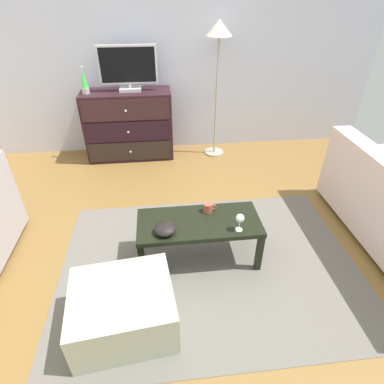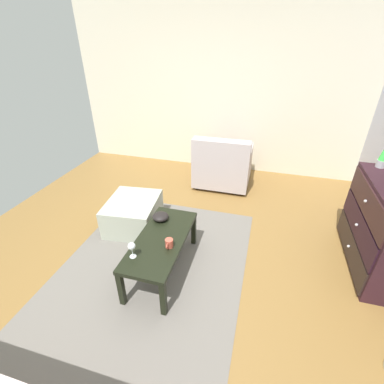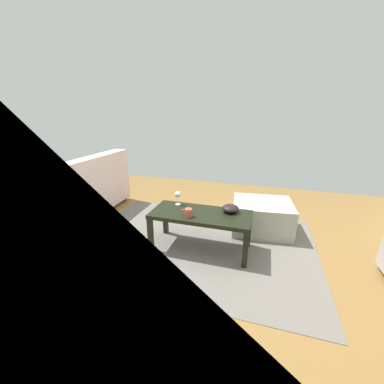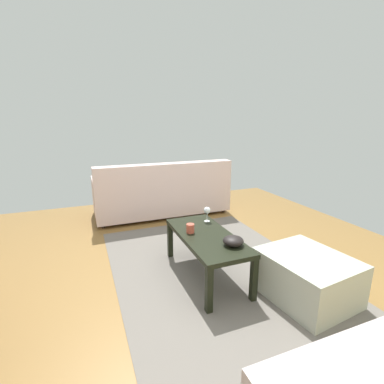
{
  "view_description": "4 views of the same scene",
  "coord_description": "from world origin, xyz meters",
  "px_view_note": "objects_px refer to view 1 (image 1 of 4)",
  "views": [
    {
      "loc": [
        -0.17,
        -2.13,
        2.1
      ],
      "look_at": [
        0.07,
        0.02,
        0.65
      ],
      "focal_mm": 29.28,
      "sensor_mm": 36.0,
      "label": 1
    },
    {
      "loc": [
        2.04,
        0.77,
        2.15
      ],
      "look_at": [
        -0.11,
        0.17,
        0.86
      ],
      "focal_mm": 25.38,
      "sensor_mm": 36.0,
      "label": 2
    },
    {
      "loc": [
        -0.46,
        2.12,
        1.44
      ],
      "look_at": [
        0.17,
        0.07,
        0.7
      ],
      "focal_mm": 22.26,
      "sensor_mm": 36.0,
      "label": 3
    },
    {
      "loc": [
        -2.06,
        0.93,
        1.45
      ],
      "look_at": [
        -0.04,
        0.12,
        0.88
      ],
      "focal_mm": 26.14,
      "sensor_mm": 36.0,
      "label": 4
    }
  ],
  "objects_px": {
    "standing_lamp": "(219,42)",
    "bowl_decorative": "(165,229)",
    "coffee_table": "(199,226)",
    "tv": "(128,67)",
    "ottoman": "(123,309)",
    "mug": "(208,208)",
    "lava_lamp": "(84,82)",
    "wine_glass": "(240,219)",
    "dresser": "(129,125)"
  },
  "relations": [
    {
      "from": "standing_lamp",
      "to": "coffee_table",
      "type": "bearing_deg",
      "value": -103.57
    },
    {
      "from": "coffee_table",
      "to": "standing_lamp",
      "type": "relative_size",
      "value": 0.6
    },
    {
      "from": "bowl_decorative",
      "to": "ottoman",
      "type": "bearing_deg",
      "value": -122.39
    },
    {
      "from": "wine_glass",
      "to": "coffee_table",
      "type": "bearing_deg",
      "value": 154.36
    },
    {
      "from": "tv",
      "to": "standing_lamp",
      "type": "relative_size",
      "value": 0.42
    },
    {
      "from": "tv",
      "to": "lava_lamp",
      "type": "xyz_separation_m",
      "value": [
        -0.55,
        -0.07,
        -0.15
      ]
    },
    {
      "from": "tv",
      "to": "bowl_decorative",
      "type": "xyz_separation_m",
      "value": [
        0.34,
        -2.27,
        -0.76
      ]
    },
    {
      "from": "wine_glass",
      "to": "mug",
      "type": "distance_m",
      "value": 0.35
    },
    {
      "from": "tv",
      "to": "bowl_decorative",
      "type": "distance_m",
      "value": 2.41
    },
    {
      "from": "tv",
      "to": "coffee_table",
      "type": "bearing_deg",
      "value": -73.76
    },
    {
      "from": "dresser",
      "to": "coffee_table",
      "type": "distance_m",
      "value": 2.24
    },
    {
      "from": "dresser",
      "to": "tv",
      "type": "relative_size",
      "value": 1.6
    },
    {
      "from": "lava_lamp",
      "to": "wine_glass",
      "type": "height_order",
      "value": "lava_lamp"
    },
    {
      "from": "wine_glass",
      "to": "ottoman",
      "type": "bearing_deg",
      "value": -152.48
    },
    {
      "from": "tv",
      "to": "ottoman",
      "type": "relative_size",
      "value": 1.05
    },
    {
      "from": "dresser",
      "to": "standing_lamp",
      "type": "distance_m",
      "value": 1.58
    },
    {
      "from": "coffee_table",
      "to": "bowl_decorative",
      "type": "height_order",
      "value": "bowl_decorative"
    },
    {
      "from": "dresser",
      "to": "lava_lamp",
      "type": "height_order",
      "value": "lava_lamp"
    },
    {
      "from": "dresser",
      "to": "mug",
      "type": "xyz_separation_m",
      "value": [
        0.79,
        -2.0,
        0.0
      ]
    },
    {
      "from": "wine_glass",
      "to": "ottoman",
      "type": "height_order",
      "value": "wine_glass"
    },
    {
      "from": "wine_glass",
      "to": "bowl_decorative",
      "type": "distance_m",
      "value": 0.61
    },
    {
      "from": "tv",
      "to": "coffee_table",
      "type": "relative_size",
      "value": 0.7
    },
    {
      "from": "lava_lamp",
      "to": "coffee_table",
      "type": "xyz_separation_m",
      "value": [
        1.18,
        -2.08,
        -0.7
      ]
    },
    {
      "from": "coffee_table",
      "to": "bowl_decorative",
      "type": "distance_m",
      "value": 0.33
    },
    {
      "from": "tv",
      "to": "bowl_decorative",
      "type": "height_order",
      "value": "tv"
    },
    {
      "from": "bowl_decorative",
      "to": "coffee_table",
      "type": "bearing_deg",
      "value": 21.75
    },
    {
      "from": "wine_glass",
      "to": "standing_lamp",
      "type": "relative_size",
      "value": 0.09
    },
    {
      "from": "lava_lamp",
      "to": "wine_glass",
      "type": "distance_m",
      "value": 2.74
    },
    {
      "from": "wine_glass",
      "to": "bowl_decorative",
      "type": "relative_size",
      "value": 0.89
    },
    {
      "from": "standing_lamp",
      "to": "bowl_decorative",
      "type": "bearing_deg",
      "value": -109.85
    },
    {
      "from": "standing_lamp",
      "to": "ottoman",
      "type": "bearing_deg",
      "value": -112.44
    },
    {
      "from": "wine_glass",
      "to": "mug",
      "type": "xyz_separation_m",
      "value": [
        -0.21,
        0.27,
        -0.07
      ]
    },
    {
      "from": "dresser",
      "to": "ottoman",
      "type": "xyz_separation_m",
      "value": [
        0.08,
        -2.76,
        -0.28
      ]
    },
    {
      "from": "mug",
      "to": "standing_lamp",
      "type": "height_order",
      "value": "standing_lamp"
    },
    {
      "from": "tv",
      "to": "standing_lamp",
      "type": "distance_m",
      "value": 1.16
    },
    {
      "from": "ottoman",
      "to": "standing_lamp",
      "type": "bearing_deg",
      "value": 67.56
    },
    {
      "from": "bowl_decorative",
      "to": "mug",
      "type": "bearing_deg",
      "value": 31.5
    },
    {
      "from": "standing_lamp",
      "to": "tv",
      "type": "bearing_deg",
      "value": 176.33
    },
    {
      "from": "lava_lamp",
      "to": "coffee_table",
      "type": "distance_m",
      "value": 2.5
    },
    {
      "from": "lava_lamp",
      "to": "mug",
      "type": "xyz_separation_m",
      "value": [
        1.28,
        -1.96,
        -0.61
      ]
    },
    {
      "from": "tv",
      "to": "ottoman",
      "type": "bearing_deg",
      "value": -89.81
    },
    {
      "from": "tv",
      "to": "ottoman",
      "type": "xyz_separation_m",
      "value": [
        0.01,
        -2.78,
        -1.03
      ]
    },
    {
      "from": "lava_lamp",
      "to": "bowl_decorative",
      "type": "distance_m",
      "value": 2.45
    },
    {
      "from": "dresser",
      "to": "standing_lamp",
      "type": "height_order",
      "value": "standing_lamp"
    },
    {
      "from": "mug",
      "to": "standing_lamp",
      "type": "bearing_deg",
      "value": 78.34
    },
    {
      "from": "lava_lamp",
      "to": "wine_glass",
      "type": "xyz_separation_m",
      "value": [
        1.49,
        -2.23,
        -0.53
      ]
    },
    {
      "from": "wine_glass",
      "to": "mug",
      "type": "relative_size",
      "value": 1.38
    },
    {
      "from": "lava_lamp",
      "to": "coffee_table",
      "type": "height_order",
      "value": "lava_lamp"
    },
    {
      "from": "coffee_table",
      "to": "standing_lamp",
      "type": "distance_m",
      "value": 2.42
    },
    {
      "from": "wine_glass",
      "to": "ottoman",
      "type": "distance_m",
      "value": 1.1
    }
  ]
}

